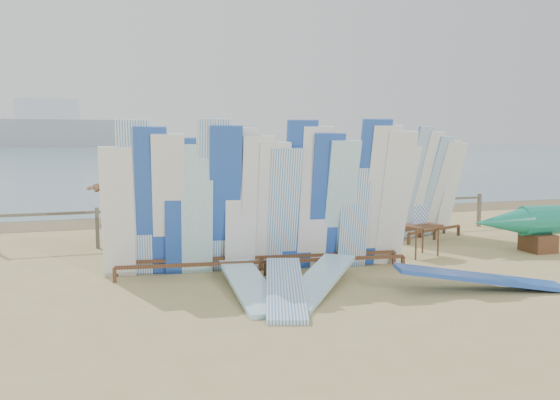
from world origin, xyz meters
name	(u,v)px	position (x,y,z in m)	size (l,w,h in m)	color
ground	(319,263)	(0.00, 0.00, 0.00)	(160.00, 160.00, 0.00)	tan
ocean	(97,149)	(0.00, 128.00, 0.00)	(320.00, 240.00, 0.02)	slate
wet_sand_strip	(229,217)	(0.00, 7.20, 0.00)	(40.00, 2.60, 0.01)	brown
distant_ship	(48,129)	(-12.00, 180.00, 5.31)	(45.00, 8.00, 14.00)	#999EA3
fence	(271,212)	(0.00, 3.00, 0.63)	(12.08, 0.08, 0.90)	#655D4C
main_surfboard_rack	(264,204)	(-1.26, -0.47, 1.24)	(5.55, 1.44, 2.75)	brown
side_surfboard_rack	(428,189)	(3.53, 1.72, 1.20)	(2.39, 1.37, 2.68)	brown
vendor_table	(419,239)	(2.18, -0.09, 0.35)	(0.92, 0.75, 1.06)	brown
flat_board_a	(250,293)	(-1.90, -1.76, 0.00)	(0.56, 2.70, 0.07)	#90D2E7
flat_board_b	(318,290)	(-0.81, -1.92, 0.00)	(0.56, 2.70, 0.07)	#90D2E7
flat_board_e	(285,298)	(-1.46, -2.17, 0.00)	(0.56, 2.70, 0.07)	white
flat_board_d	(480,290)	(1.61, -2.77, 0.00)	(0.56, 2.70, 0.07)	blue
beach_chair_left	(268,224)	(0.20, 3.86, 0.23)	(0.51, 0.53, 0.78)	red
beach_chair_right	(326,221)	(1.80, 3.83, 0.24)	(0.57, 0.58, 0.82)	red
stroller	(362,211)	(2.97, 4.04, 0.41)	(0.67, 0.85, 1.03)	red
beachgoer_8	(404,193)	(3.99, 3.60, 0.93)	(0.90, 0.43, 1.86)	beige
beachgoer_2	(156,206)	(-2.58, 4.11, 0.77)	(0.74, 0.36, 1.53)	beige
beachgoer_7	(321,187)	(2.83, 6.56, 0.91)	(0.66, 0.36, 1.82)	#8C6042
beachgoer_11	(111,192)	(-3.54, 6.18, 0.95)	(1.76, 0.57, 1.89)	beige
beachgoer_5	(250,192)	(0.45, 6.32, 0.83)	(1.54, 0.50, 1.66)	beige
beachgoer_3	(235,194)	(-0.20, 5.70, 0.84)	(1.09, 0.45, 1.69)	tan
beachgoer_9	(347,187)	(3.67, 6.51, 0.87)	(1.13, 0.47, 1.75)	tan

